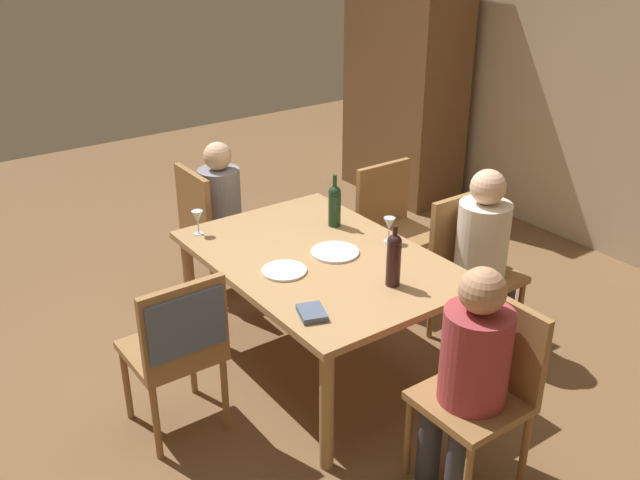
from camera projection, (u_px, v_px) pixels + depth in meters
name	position (u px, v px, depth m)	size (l,w,h in m)	color
ground_plane	(320.00, 363.00, 4.29)	(10.00, 10.00, 0.00)	brown
rear_room_partition	(628.00, 80.00, 5.16)	(6.40, 0.12, 2.70)	tan
armoire_cabinet	(405.00, 76.00, 6.42)	(1.18, 0.62, 2.18)	brown
dining_table	(320.00, 269.00, 4.01)	(1.59, 1.10, 0.72)	#A87F51
chair_right_end	(485.00, 382.00, 3.24)	(0.44, 0.44, 0.92)	olive
chair_left_end	(210.00, 222.00, 4.88)	(0.44, 0.44, 0.92)	olive
chair_far_right	(469.00, 260.00, 4.35)	(0.44, 0.44, 0.92)	olive
chair_near	(180.00, 339.00, 3.46)	(0.46, 0.44, 0.92)	olive
chair_far_left	(392.00, 222.00, 4.88)	(0.44, 0.44, 0.92)	olive
person_woman_host	(470.00, 368.00, 3.13)	(0.31, 0.36, 1.14)	#33333D
person_man_bearded	(224.00, 205.00, 4.89)	(0.28, 0.33, 1.08)	#33333D
person_man_guest	(485.00, 248.00, 4.21)	(0.36, 0.31, 1.14)	#33333D
wine_bottle_tall_green	(394.00, 258.00, 3.62)	(0.08, 0.08, 0.33)	black
wine_bottle_dark_red	(335.00, 204.00, 4.30)	(0.08, 0.08, 0.33)	#19381E
wine_glass_near_left	(197.00, 218.00, 4.20)	(0.07, 0.07, 0.15)	silver
wine_glass_centre	(389.00, 225.00, 4.11)	(0.07, 0.07, 0.15)	silver
dinner_plate_host	(284.00, 271.00, 3.81)	(0.24, 0.24, 0.01)	white
dinner_plate_guest_left	(335.00, 252.00, 4.01)	(0.27, 0.27, 0.01)	white
folded_napkin	(312.00, 313.00, 3.40)	(0.16, 0.12, 0.03)	#4C5B75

